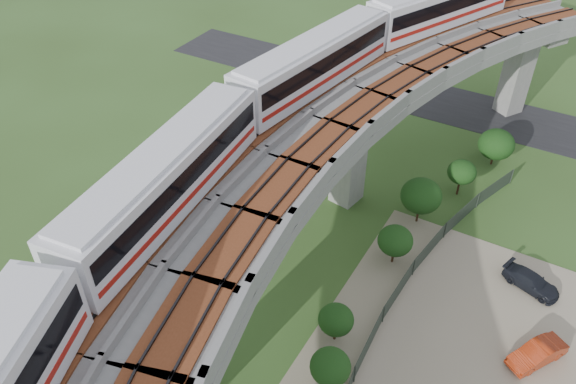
% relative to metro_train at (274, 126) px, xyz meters
% --- Properties ---
extents(ground, '(160.00, 160.00, 0.00)m').
position_rel_metro_train_xyz_m(ground, '(-0.35, -0.17, -12.31)').
color(ground, '#365321').
rests_on(ground, ground).
extents(dirt_lot, '(18.00, 26.00, 0.04)m').
position_rel_metro_train_xyz_m(dirt_lot, '(13.65, -2.17, -12.29)').
color(dirt_lot, gray).
rests_on(dirt_lot, ground).
extents(asphalt_road, '(60.00, 8.00, 0.03)m').
position_rel_metro_train_xyz_m(asphalt_road, '(-0.35, 29.83, -12.29)').
color(asphalt_road, '#232326').
rests_on(asphalt_road, ground).
extents(viaduct, '(19.58, 73.98, 11.40)m').
position_rel_metro_train_xyz_m(viaduct, '(3.49, -0.17, -3.26)').
color(viaduct, '#99968E').
rests_on(viaduct, ground).
extents(metro_train, '(10.63, 61.34, 3.64)m').
position_rel_metro_train_xyz_m(metro_train, '(0.00, 0.00, 0.00)').
color(metro_train, white).
rests_on(metro_train, ground).
extents(fence, '(3.87, 38.73, 1.50)m').
position_rel_metro_train_xyz_m(fence, '(9.41, -0.17, -11.56)').
color(fence, '#2D382D').
rests_on(fence, ground).
extents(tree_0, '(3.14, 3.14, 3.45)m').
position_rel_metro_train_xyz_m(tree_0, '(9.77, 21.23, -10.19)').
color(tree_0, '#382314').
rests_on(tree_0, ground).
extents(tree_1, '(2.34, 2.34, 3.28)m').
position_rel_metro_train_xyz_m(tree_1, '(8.39, 15.43, -10.03)').
color(tree_1, '#382314').
rests_on(tree_1, ground).
extents(tree_2, '(3.15, 3.15, 3.93)m').
position_rel_metro_train_xyz_m(tree_2, '(6.65, 10.43, -9.72)').
color(tree_2, '#382314').
rests_on(tree_2, ground).
extents(tree_3, '(2.52, 2.52, 3.18)m').
position_rel_metro_train_xyz_m(tree_3, '(6.64, 5.28, -10.21)').
color(tree_3, '#382314').
rests_on(tree_3, ground).
extents(tree_4, '(2.23, 2.23, 2.83)m').
position_rel_metro_train_xyz_m(tree_4, '(6.03, -2.92, -10.43)').
color(tree_4, '#382314').
rests_on(tree_4, ground).
extents(tree_5, '(2.35, 2.35, 3.13)m').
position_rel_metro_train_xyz_m(tree_5, '(7.29, -6.22, -10.19)').
color(tree_5, '#382314').
rests_on(tree_5, ground).
extents(car_red, '(3.25, 4.04, 1.29)m').
position_rel_metro_train_xyz_m(car_red, '(17.31, 1.76, -11.62)').
color(car_red, '#9D2A0E').
rests_on(car_red, dirt_lot).
extents(car_dark, '(4.22, 2.73, 1.14)m').
position_rel_metro_train_xyz_m(car_dark, '(15.81, 7.69, -11.70)').
color(car_dark, black).
rests_on(car_dark, dirt_lot).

